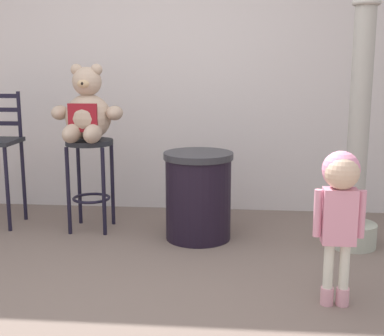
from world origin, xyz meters
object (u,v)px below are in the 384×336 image
at_px(teddy_bear, 87,113).
at_px(lamppost, 362,81).
at_px(trash_bin, 198,195).
at_px(bar_stool_with_teddy, 90,166).
at_px(child_walking, 340,195).

bearing_deg(teddy_bear, lamppost, -5.75).
height_order(trash_bin, lamppost, lamppost).
relative_size(trash_bin, lamppost, 0.22).
distance_m(trash_bin, lamppost, 1.48).
xyz_separation_m(teddy_bear, trash_bin, (0.91, -0.13, -0.63)).
height_order(bar_stool_with_teddy, child_walking, child_walking).
distance_m(child_walking, lamppost, 1.21).
bearing_deg(teddy_bear, bar_stool_with_teddy, 90.00).
bearing_deg(child_walking, trash_bin, 98.26).
bearing_deg(trash_bin, teddy_bear, 171.94).
distance_m(bar_stool_with_teddy, child_walking, 2.18).
bearing_deg(lamppost, bar_stool_with_teddy, 173.45).
bearing_deg(trash_bin, bar_stool_with_teddy, 170.11).
relative_size(child_walking, lamppost, 0.29).
bearing_deg(teddy_bear, child_walking, -34.53).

